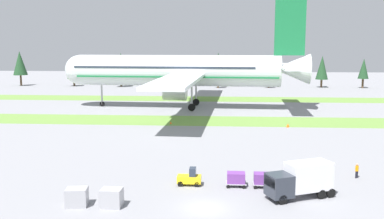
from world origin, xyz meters
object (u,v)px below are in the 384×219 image
catering_truck (301,179)px  uld_container_0 (77,197)px  cargo_dolly_second (263,179)px  taxiway_marker_2 (171,123)px  airliner (183,70)px  baggage_tug (190,178)px  uld_container_1 (112,198)px  taxiway_marker_1 (288,125)px  ground_crew_marshaller (357,170)px  cargo_dolly_lead (236,178)px  taxiway_marker_0 (287,126)px

catering_truck → uld_container_0: catering_truck is taller
cargo_dolly_second → taxiway_marker_2: size_ratio=4.37×
airliner → baggage_tug: size_ratio=27.83×
baggage_tug → uld_container_1: 9.67m
baggage_tug → taxiway_marker_1: baggage_tug is taller
ground_crew_marshaller → uld_container_0: bearing=-18.3°
cargo_dolly_lead → uld_container_0: bearing=114.4°
taxiway_marker_0 → taxiway_marker_2: size_ratio=1.35×
catering_truck → taxiway_marker_2: catering_truck is taller
cargo_dolly_lead → taxiway_marker_1: cargo_dolly_lead is taller
airliner → cargo_dolly_lead: bearing=-166.2°
airliner → catering_truck: bearing=-161.0°
taxiway_marker_0 → airliner: bearing=133.0°
uld_container_0 → taxiway_marker_1: (26.21, 40.83, -0.55)m
uld_container_0 → uld_container_1: (3.36, 0.03, 0.01)m
airliner → taxiway_marker_0: bearing=-133.9°
catering_truck → uld_container_0: 22.01m
airliner → baggage_tug: bearing=-171.1°
cargo_dolly_second → catering_truck: 4.63m
uld_container_0 → taxiway_marker_2: 42.72m
catering_truck → uld_container_1: 18.70m
taxiway_marker_1 → taxiway_marker_2: bearing=175.6°
cargo_dolly_second → taxiway_marker_1: cargo_dolly_second is taller
uld_container_1 → uld_container_0: bearing=-179.6°
airliner → taxiway_marker_1: 32.63m
ground_crew_marshaller → baggage_tug: bearing=-26.8°
uld_container_0 → taxiway_marker_2: size_ratio=3.93×
taxiway_marker_0 → cargo_dolly_lead: bearing=-107.5°
uld_container_1 → cargo_dolly_second: bearing=23.8°
uld_container_1 → taxiway_marker_1: 46.76m
cargo_dolly_lead → uld_container_1: uld_container_1 is taller
ground_crew_marshaller → uld_container_0: 31.16m
taxiway_marker_0 → uld_container_0: bearing=-122.7°
airliner → taxiway_marker_2: bearing=-178.4°
uld_container_0 → taxiway_marker_2: uld_container_0 is taller
taxiway_marker_2 → uld_container_0: bearing=-95.4°
catering_truck → ground_crew_marshaller: (7.66, 6.84, -1.01)m
cargo_dolly_lead → taxiway_marker_2: (-11.36, 35.87, -0.66)m
baggage_tug → cargo_dolly_second: (7.92, -0.13, 0.10)m
cargo_dolly_lead → taxiway_marker_2: bearing=18.5°
catering_truck → taxiway_marker_1: (4.54, 37.15, -1.64)m
cargo_dolly_lead → cargo_dolly_second: 2.90m
ground_crew_marshaller → airliner: bearing=-102.9°
cargo_dolly_lead → uld_container_0: uld_container_0 is taller
cargo_dolly_second → taxiway_marker_1: size_ratio=3.53×
airliner → baggage_tug: (5.82, -56.83, -8.25)m
cargo_dolly_lead → uld_container_0: (-15.35, -6.65, -0.05)m
cargo_dolly_second → taxiway_marker_0: (7.77, 33.92, -0.58)m
cargo_dolly_lead → uld_container_1: size_ratio=1.11×
cargo_dolly_second → ground_crew_marshaller: size_ratio=1.28×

